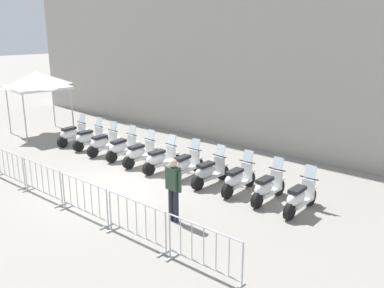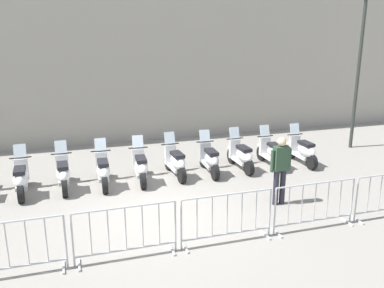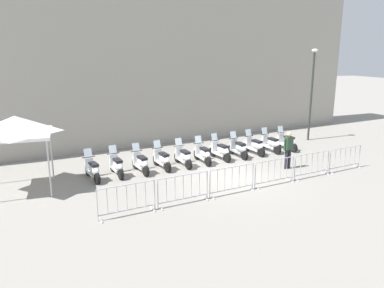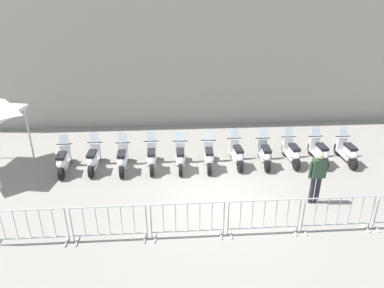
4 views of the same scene
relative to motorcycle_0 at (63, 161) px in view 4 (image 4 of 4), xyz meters
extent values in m
plane|color=gray|center=(5.58, -1.33, -0.45)|extent=(120.00, 120.00, 0.00)
cube|color=#9E998E|center=(4.25, 6.52, 4.70)|extent=(28.01, 7.06, 10.30)
cylinder|color=black|center=(-0.16, 0.68, -0.21)|extent=(0.25, 0.50, 0.48)
cylinder|color=black|center=(0.12, -0.53, -0.21)|extent=(0.25, 0.50, 0.48)
cube|color=white|center=(-0.02, 0.08, -0.17)|extent=(0.47, 0.91, 0.10)
ellipsoid|color=white|center=(0.05, -0.19, 0.07)|extent=(0.54, 0.90, 0.40)
cube|color=black|center=(0.04, -0.16, 0.29)|extent=(0.41, 0.65, 0.10)
cube|color=white|center=(-0.12, 0.50, 0.10)|extent=(0.36, 0.21, 0.60)
cylinder|color=black|center=(-0.12, 0.50, 0.43)|extent=(0.55, 0.16, 0.04)
cube|color=silver|center=(-0.13, 0.55, 0.61)|extent=(0.34, 0.21, 0.35)
cube|color=white|center=(-0.16, 0.68, 0.06)|extent=(0.27, 0.36, 0.06)
cylinder|color=black|center=(0.91, 0.94, -0.21)|extent=(0.21, 0.50, 0.48)
cylinder|color=black|center=(1.11, -0.28, -0.21)|extent=(0.21, 0.50, 0.48)
cube|color=white|center=(1.01, 0.33, -0.17)|extent=(0.41, 0.90, 0.10)
ellipsoid|color=white|center=(1.05, 0.05, 0.07)|extent=(0.49, 0.89, 0.40)
cube|color=black|center=(1.05, 0.08, 0.29)|extent=(0.37, 0.64, 0.10)
cube|color=white|center=(0.94, 0.76, 0.10)|extent=(0.36, 0.19, 0.60)
cylinder|color=black|center=(0.94, 0.76, 0.43)|extent=(0.56, 0.12, 0.04)
cube|color=silver|center=(0.94, 0.81, 0.61)|extent=(0.34, 0.19, 0.35)
cube|color=white|center=(0.91, 0.94, 0.06)|extent=(0.25, 0.35, 0.06)
cylinder|color=black|center=(1.95, 1.02, -0.21)|extent=(0.23, 0.50, 0.48)
cylinder|color=black|center=(2.19, -0.20, -0.21)|extent=(0.23, 0.50, 0.48)
cube|color=white|center=(2.07, 0.41, -0.17)|extent=(0.44, 0.91, 0.10)
ellipsoid|color=white|center=(2.12, 0.14, 0.07)|extent=(0.52, 0.89, 0.40)
cube|color=black|center=(2.12, 0.17, 0.29)|extent=(0.39, 0.64, 0.10)
cube|color=white|center=(1.99, 0.83, 0.10)|extent=(0.36, 0.20, 0.60)
cylinder|color=black|center=(1.99, 0.83, 0.43)|extent=(0.56, 0.14, 0.04)
cube|color=silver|center=(1.98, 0.88, 0.61)|extent=(0.34, 0.20, 0.35)
cube|color=white|center=(1.95, 1.02, 0.06)|extent=(0.26, 0.35, 0.06)
cylinder|color=black|center=(2.98, 1.26, -0.21)|extent=(0.23, 0.50, 0.48)
cylinder|color=black|center=(3.22, 0.04, -0.21)|extent=(0.23, 0.50, 0.48)
cube|color=white|center=(3.10, 0.65, -0.17)|extent=(0.44, 0.91, 0.10)
ellipsoid|color=white|center=(3.15, 0.38, 0.07)|extent=(0.51, 0.89, 0.40)
cube|color=black|center=(3.15, 0.41, 0.29)|extent=(0.39, 0.64, 0.10)
cube|color=white|center=(3.02, 1.08, 0.10)|extent=(0.36, 0.20, 0.60)
cylinder|color=black|center=(3.02, 1.08, 0.43)|extent=(0.56, 0.14, 0.04)
cube|color=silver|center=(3.01, 1.12, 0.61)|extent=(0.34, 0.20, 0.35)
cube|color=white|center=(2.98, 1.26, 0.06)|extent=(0.26, 0.35, 0.06)
cylinder|color=black|center=(4.07, 1.38, -0.21)|extent=(0.21, 0.49, 0.48)
cylinder|color=black|center=(4.24, 0.15, -0.21)|extent=(0.21, 0.49, 0.48)
cube|color=white|center=(4.15, 0.76, -0.17)|extent=(0.40, 0.90, 0.10)
ellipsoid|color=white|center=(4.19, 0.49, 0.07)|extent=(0.48, 0.88, 0.40)
cube|color=black|center=(4.19, 0.52, 0.29)|extent=(0.36, 0.63, 0.10)
cube|color=white|center=(4.09, 1.19, 0.10)|extent=(0.36, 0.19, 0.60)
cylinder|color=black|center=(4.09, 1.19, 0.43)|extent=(0.56, 0.11, 0.04)
cube|color=silver|center=(4.09, 1.24, 0.61)|extent=(0.34, 0.18, 0.35)
cube|color=white|center=(4.07, 1.38, 0.06)|extent=(0.24, 0.35, 0.06)
cylinder|color=black|center=(5.13, 1.56, -0.21)|extent=(0.19, 0.49, 0.48)
cylinder|color=black|center=(5.26, 0.33, -0.21)|extent=(0.19, 0.49, 0.48)
cube|color=white|center=(5.20, 0.94, -0.17)|extent=(0.36, 0.89, 0.10)
ellipsoid|color=white|center=(5.22, 0.67, 0.07)|extent=(0.44, 0.87, 0.40)
cube|color=black|center=(5.22, 0.70, 0.29)|extent=(0.34, 0.62, 0.10)
cube|color=white|center=(5.15, 1.37, 0.10)|extent=(0.35, 0.17, 0.60)
cylinder|color=black|center=(5.15, 1.37, 0.43)|extent=(0.56, 0.09, 0.04)
cube|color=silver|center=(5.15, 1.42, 0.61)|extent=(0.33, 0.17, 0.35)
cube|color=white|center=(5.13, 1.56, 0.06)|extent=(0.23, 0.34, 0.06)
cylinder|color=black|center=(6.08, 1.84, -0.21)|extent=(0.24, 0.50, 0.48)
cylinder|color=black|center=(6.35, 0.63, -0.21)|extent=(0.24, 0.50, 0.48)
cube|color=white|center=(6.22, 1.23, -0.17)|extent=(0.46, 0.91, 0.10)
ellipsoid|color=white|center=(6.28, 0.96, 0.07)|extent=(0.54, 0.90, 0.40)
cube|color=black|center=(6.27, 0.99, 0.29)|extent=(0.40, 0.65, 0.10)
cube|color=white|center=(6.12, 1.66, 0.10)|extent=(0.36, 0.21, 0.60)
cylinder|color=black|center=(6.12, 1.66, 0.43)|extent=(0.55, 0.16, 0.04)
cube|color=silver|center=(6.11, 1.71, 0.61)|extent=(0.34, 0.21, 0.35)
cube|color=white|center=(6.08, 1.84, 0.06)|extent=(0.27, 0.36, 0.06)
cylinder|color=black|center=(7.20, 1.97, -0.21)|extent=(0.20, 0.49, 0.48)
cylinder|color=black|center=(7.34, 0.74, -0.21)|extent=(0.20, 0.49, 0.48)
cube|color=#B7BABC|center=(7.27, 1.35, -0.17)|extent=(0.38, 0.90, 0.10)
ellipsoid|color=#B7BABC|center=(7.30, 1.08, 0.07)|extent=(0.46, 0.88, 0.40)
cube|color=black|center=(7.30, 1.11, 0.29)|extent=(0.35, 0.63, 0.10)
cube|color=#B7BABC|center=(7.22, 1.79, 0.10)|extent=(0.35, 0.18, 0.60)
cylinder|color=black|center=(7.22, 1.79, 0.43)|extent=(0.56, 0.10, 0.04)
cube|color=silver|center=(7.21, 1.83, 0.61)|extent=(0.33, 0.18, 0.35)
cube|color=#B7BABC|center=(7.20, 1.97, 0.06)|extent=(0.24, 0.34, 0.06)
cylinder|color=black|center=(8.19, 2.20, -0.21)|extent=(0.23, 0.50, 0.48)
cylinder|color=black|center=(8.42, 0.98, -0.21)|extent=(0.23, 0.50, 0.48)
cube|color=white|center=(8.30, 1.59, -0.17)|extent=(0.44, 0.91, 0.10)
ellipsoid|color=white|center=(8.35, 1.32, 0.07)|extent=(0.51, 0.89, 0.40)
cube|color=black|center=(8.35, 1.35, 0.29)|extent=(0.39, 0.64, 0.10)
cube|color=white|center=(8.22, 2.02, 0.10)|extent=(0.36, 0.20, 0.60)
cylinder|color=black|center=(8.22, 2.02, 0.43)|extent=(0.56, 0.14, 0.04)
cube|color=silver|center=(8.21, 2.07, 0.61)|extent=(0.34, 0.20, 0.35)
cube|color=white|center=(8.19, 2.20, 0.06)|extent=(0.26, 0.35, 0.06)
cylinder|color=black|center=(9.24, 2.36, -0.21)|extent=(0.22, 0.50, 0.48)
cylinder|color=black|center=(9.46, 1.14, -0.21)|extent=(0.22, 0.50, 0.48)
cube|color=white|center=(9.35, 1.75, -0.17)|extent=(0.43, 0.90, 0.10)
ellipsoid|color=white|center=(9.40, 1.47, 0.07)|extent=(0.50, 0.89, 0.40)
cube|color=black|center=(9.39, 1.50, 0.29)|extent=(0.38, 0.64, 0.10)
cube|color=white|center=(9.27, 2.18, 0.10)|extent=(0.36, 0.20, 0.60)
cylinder|color=black|center=(9.27, 2.18, 0.43)|extent=(0.56, 0.13, 0.04)
cube|color=silver|center=(9.26, 2.22, 0.61)|extent=(0.34, 0.19, 0.35)
cube|color=white|center=(9.24, 2.36, 0.06)|extent=(0.25, 0.35, 0.06)
cylinder|color=black|center=(10.30, 2.46, -0.21)|extent=(0.22, 0.50, 0.48)
cylinder|color=black|center=(10.51, 1.24, -0.21)|extent=(0.22, 0.50, 0.48)
cube|color=white|center=(10.40, 1.85, -0.17)|extent=(0.42, 0.90, 0.10)
ellipsoid|color=white|center=(10.45, 1.57, 0.07)|extent=(0.49, 0.89, 0.40)
cube|color=black|center=(10.44, 1.60, 0.29)|extent=(0.37, 0.64, 0.10)
cube|color=white|center=(10.33, 2.28, 0.10)|extent=(0.36, 0.19, 0.60)
cylinder|color=black|center=(10.33, 2.28, 0.43)|extent=(0.56, 0.13, 0.04)
cube|color=silver|center=(10.32, 2.32, 0.61)|extent=(0.34, 0.19, 0.35)
cube|color=white|center=(10.30, 2.46, 0.06)|extent=(0.25, 0.35, 0.06)
cube|color=#B2B5B7|center=(1.70, -3.74, -0.43)|extent=(0.11, 0.44, 0.04)
cylinder|color=#B2B5B7|center=(1.78, -3.73, 0.07)|extent=(0.04, 0.04, 1.05)
cylinder|color=#B2B5B7|center=(0.83, -3.89, 0.60)|extent=(1.91, 0.36, 0.04)
cylinder|color=#B2B5B7|center=(0.83, -3.89, -0.27)|extent=(1.91, 0.36, 0.04)
cylinder|color=#B2B5B7|center=(0.19, -4.00, 0.16)|extent=(0.02, 0.02, 0.87)
cylinder|color=#B2B5B7|center=(0.51, -3.95, 0.16)|extent=(0.02, 0.02, 0.87)
cylinder|color=#B2B5B7|center=(0.83, -3.89, 0.16)|extent=(0.02, 0.02, 0.87)
cylinder|color=#B2B5B7|center=(1.14, -3.84, 0.16)|extent=(0.02, 0.02, 0.87)
cylinder|color=#B2B5B7|center=(1.46, -3.78, 0.16)|extent=(0.02, 0.02, 0.87)
cube|color=#B2B5B7|center=(1.97, -3.70, -0.43)|extent=(0.11, 0.44, 0.04)
cube|color=#B2B5B7|center=(3.72, -3.40, -0.43)|extent=(0.11, 0.44, 0.04)
cylinder|color=#B2B5B7|center=(1.90, -3.71, 0.07)|extent=(0.04, 0.04, 1.05)
cylinder|color=#B2B5B7|center=(3.79, -3.39, 0.07)|extent=(0.04, 0.04, 1.05)
cylinder|color=#B2B5B7|center=(2.85, -3.55, 0.60)|extent=(1.91, 0.36, 0.04)
cylinder|color=#B2B5B7|center=(2.85, -3.55, -0.27)|extent=(1.91, 0.36, 0.04)
cylinder|color=#B2B5B7|center=(2.21, -3.66, 0.16)|extent=(0.02, 0.02, 0.87)
cylinder|color=#B2B5B7|center=(2.53, -3.60, 0.16)|extent=(0.02, 0.02, 0.87)
cylinder|color=#B2B5B7|center=(2.85, -3.55, 0.16)|extent=(0.02, 0.02, 0.87)
cylinder|color=#B2B5B7|center=(3.16, -3.50, 0.16)|extent=(0.02, 0.02, 0.87)
cylinder|color=#B2B5B7|center=(3.48, -3.44, 0.16)|extent=(0.02, 0.02, 0.87)
cube|color=#B2B5B7|center=(3.99, -3.35, -0.43)|extent=(0.11, 0.44, 0.04)
cube|color=#B2B5B7|center=(5.74, -3.06, -0.43)|extent=(0.11, 0.44, 0.04)
cylinder|color=#B2B5B7|center=(3.91, -3.37, 0.07)|extent=(0.04, 0.04, 1.05)
cylinder|color=#B2B5B7|center=(5.81, -3.04, 0.07)|extent=(0.04, 0.04, 1.05)
cylinder|color=#B2B5B7|center=(4.86, -3.21, 0.60)|extent=(1.91, 0.36, 0.04)
cylinder|color=#B2B5B7|center=(4.86, -3.21, -0.27)|extent=(1.91, 0.36, 0.04)
cylinder|color=#B2B5B7|center=(4.23, -3.31, 0.16)|extent=(0.02, 0.02, 0.87)
cylinder|color=#B2B5B7|center=(4.55, -3.26, 0.16)|extent=(0.02, 0.02, 0.87)
cylinder|color=#B2B5B7|center=(4.86, -3.21, 0.16)|extent=(0.02, 0.02, 0.87)
cylinder|color=#B2B5B7|center=(5.18, -3.15, 0.16)|extent=(0.02, 0.02, 0.87)
cylinder|color=#B2B5B7|center=(5.50, -3.10, 0.16)|extent=(0.02, 0.02, 0.87)
cube|color=#B2B5B7|center=(6.01, -3.01, -0.43)|extent=(0.11, 0.44, 0.04)
cube|color=#B2B5B7|center=(7.75, -2.71, -0.43)|extent=(0.11, 0.44, 0.04)
cylinder|color=#B2B5B7|center=(5.93, -3.02, 0.07)|extent=(0.04, 0.04, 1.05)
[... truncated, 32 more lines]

